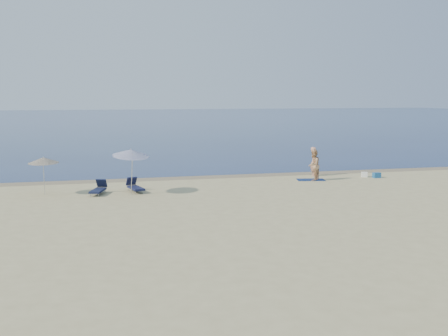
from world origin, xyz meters
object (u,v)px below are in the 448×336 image
(person_left, at_px, (314,161))
(person_right, at_px, (314,165))
(umbrella_near, at_px, (131,153))
(blue_cooler, at_px, (377,175))

(person_left, bearing_deg, person_right, -171.66)
(person_right, height_order, umbrella_near, umbrella_near)
(person_right, xyz_separation_m, blue_cooler, (4.29, 0.05, -0.78))
(person_right, relative_size, umbrella_near, 0.75)
(person_right, distance_m, umbrella_near, 11.33)
(blue_cooler, relative_size, umbrella_near, 0.18)
(blue_cooler, bearing_deg, umbrella_near, -173.52)
(umbrella_near, bearing_deg, blue_cooler, -9.76)
(person_left, height_order, person_right, person_right)
(person_right, relative_size, blue_cooler, 4.13)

